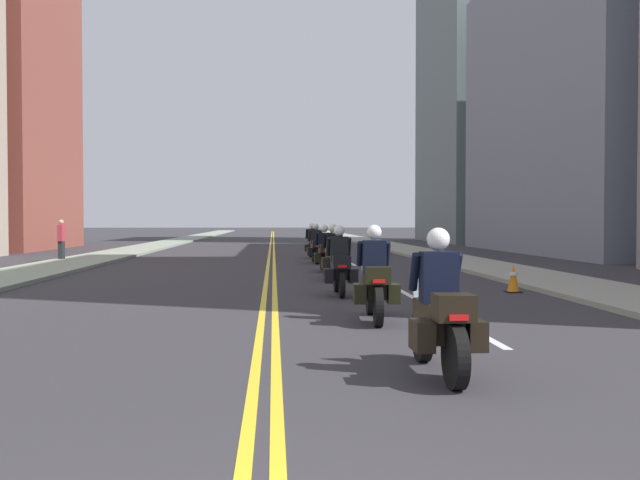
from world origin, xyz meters
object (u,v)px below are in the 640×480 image
at_px(motorcycle_1, 375,283).
at_px(motorcycle_5, 316,247).
at_px(traffic_cone_0, 513,278).
at_px(motorcycle_3, 334,257).
at_px(motorcycle_4, 325,253).
at_px(motorcycle_2, 339,267).
at_px(pedestrian_0, 61,240).
at_px(motorcycle_0, 440,317).
at_px(motorcycle_6, 312,244).

distance_m(motorcycle_1, motorcycle_5, 16.88).
bearing_deg(motorcycle_1, traffic_cone_0, 52.30).
xyz_separation_m(motorcycle_3, motorcycle_4, (-0.01, 3.58, -0.03)).
relative_size(motorcycle_4, motorcycle_5, 0.98).
distance_m(motorcycle_4, traffic_cone_0, 8.51).
relative_size(motorcycle_1, motorcycle_2, 1.09).
distance_m(motorcycle_4, pedestrian_0, 12.57).
bearing_deg(motorcycle_1, motorcycle_4, 92.91).
bearing_deg(motorcycle_3, motorcycle_4, 87.71).
relative_size(motorcycle_4, pedestrian_0, 1.23).
relative_size(motorcycle_1, motorcycle_4, 1.02).
height_order(motorcycle_0, motorcycle_4, motorcycle_0).
bearing_deg(pedestrian_0, motorcycle_3, -128.51).
height_order(motorcycle_1, motorcycle_4, motorcycle_1).
height_order(motorcycle_3, pedestrian_0, pedestrian_0).
height_order(motorcycle_3, motorcycle_4, motorcycle_3).
bearing_deg(motorcycle_0, motorcycle_4, 89.06).
relative_size(motorcycle_0, traffic_cone_0, 3.02).
bearing_deg(motorcycle_4, pedestrian_0, 147.46).
relative_size(motorcycle_0, pedestrian_0, 1.21).
bearing_deg(motorcycle_4, motorcycle_1, -90.94).
distance_m(motorcycle_1, motorcycle_6, 21.14).
bearing_deg(traffic_cone_0, motorcycle_0, -113.36).
bearing_deg(pedestrian_0, motorcycle_2, -139.05).
bearing_deg(motorcycle_4, motorcycle_5, 89.35).
bearing_deg(motorcycle_0, traffic_cone_0, 65.35).
xyz_separation_m(motorcycle_4, pedestrian_0, (-10.70, 6.59, 0.28)).
bearing_deg(motorcycle_2, motorcycle_3, 87.23).
bearing_deg(motorcycle_6, motorcycle_3, -92.07).
relative_size(motorcycle_0, motorcycle_1, 0.96).
relative_size(motorcycle_1, traffic_cone_0, 3.14).
height_order(motorcycle_4, traffic_cone_0, motorcycle_4).
relative_size(motorcycle_1, pedestrian_0, 1.26).
distance_m(motorcycle_1, traffic_cone_0, 6.20).
bearing_deg(motorcycle_4, motorcycle_0, -90.56).
relative_size(motorcycle_2, traffic_cone_0, 2.89).
height_order(motorcycle_6, traffic_cone_0, motorcycle_6).
distance_m(motorcycle_0, motorcycle_1, 4.39).
relative_size(motorcycle_0, motorcycle_3, 1.01).
bearing_deg(traffic_cone_0, motorcycle_1, -130.64).
xyz_separation_m(motorcycle_3, motorcycle_5, (-0.03, 8.27, -0.02)).
xyz_separation_m(motorcycle_1, motorcycle_3, (0.02, 8.61, 0.01)).
bearing_deg(motorcycle_2, motorcycle_0, -87.68).
relative_size(traffic_cone_0, pedestrian_0, 0.40).
distance_m(motorcycle_6, pedestrian_0, 11.03).
relative_size(motorcycle_5, pedestrian_0, 1.26).
bearing_deg(motorcycle_6, motorcycle_1, -92.03).
xyz_separation_m(motorcycle_2, motorcycle_5, (0.19, 12.56, -0.01)).
height_order(motorcycle_0, pedestrian_0, pedestrian_0).
xyz_separation_m(motorcycle_0, motorcycle_2, (-0.32, 8.71, 0.00)).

